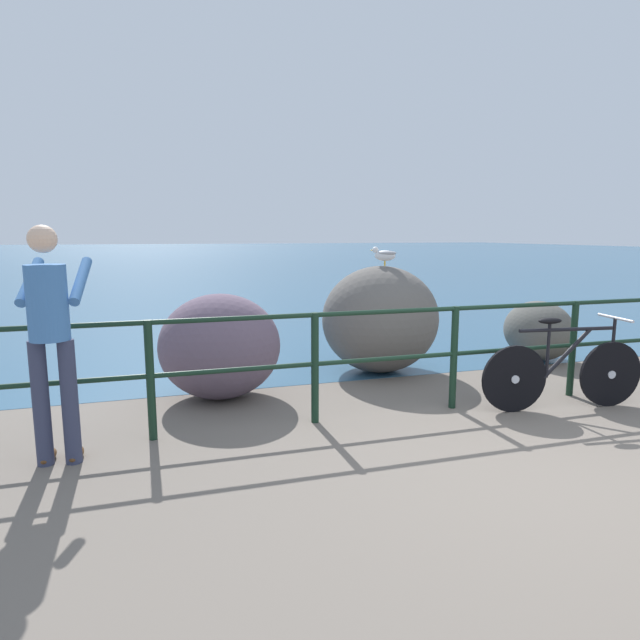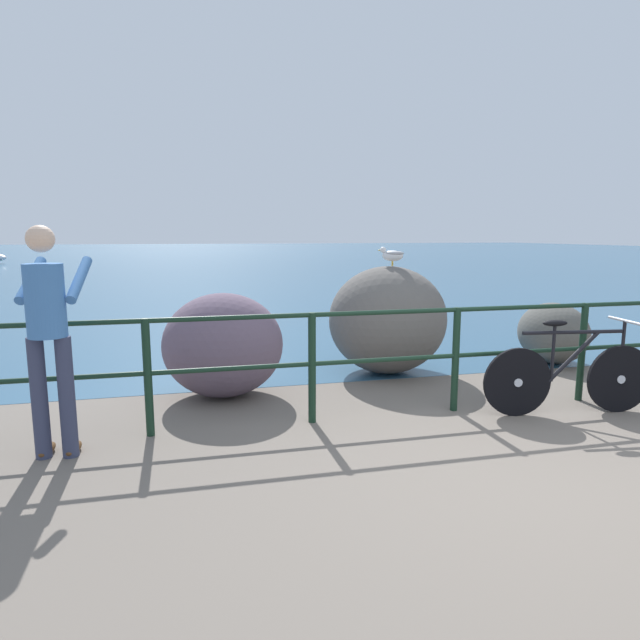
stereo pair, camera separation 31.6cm
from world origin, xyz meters
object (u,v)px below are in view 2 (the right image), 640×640
at_px(seagull, 392,255).
at_px(person_at_railing, 49,331).
at_px(bicycle, 570,374).
at_px(breakwater_boulder_main, 388,320).
at_px(breakwater_boulder_right, 553,333).
at_px(breakwater_boulder_left, 223,345).

bearing_deg(seagull, person_at_railing, 63.38).
bearing_deg(seagull, bicycle, 155.24).
bearing_deg(breakwater_boulder_main, bicycle, -59.11).
bearing_deg(breakwater_boulder_right, person_at_railing, -162.72).
height_order(bicycle, seagull, seagull).
bearing_deg(seagull, breakwater_boulder_left, 49.86).
height_order(breakwater_boulder_main, seagull, seagull).
bearing_deg(bicycle, seagull, 127.05).
distance_m(breakwater_boulder_left, seagull, 2.34).
height_order(person_at_railing, seagull, person_at_railing).
distance_m(bicycle, breakwater_boulder_left, 3.46).
xyz_separation_m(breakwater_boulder_left, seagull, (2.09, 0.54, 0.91)).
xyz_separation_m(bicycle, breakwater_boulder_right, (1.20, 1.86, 0.01)).
height_order(person_at_railing, breakwater_boulder_main, person_at_railing).
xyz_separation_m(bicycle, person_at_railing, (-4.54, 0.07, 0.60)).
distance_m(breakwater_boulder_right, seagull, 2.52).
relative_size(breakwater_boulder_right, seagull, 3.33).
xyz_separation_m(person_at_railing, breakwater_boulder_right, (5.74, 1.79, -0.59)).
xyz_separation_m(breakwater_boulder_left, breakwater_boulder_right, (4.38, 0.49, -0.15)).
bearing_deg(person_at_railing, breakwater_boulder_left, -40.07).
bearing_deg(breakwater_boulder_right, breakwater_boulder_left, -173.60).
distance_m(bicycle, person_at_railing, 4.58).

